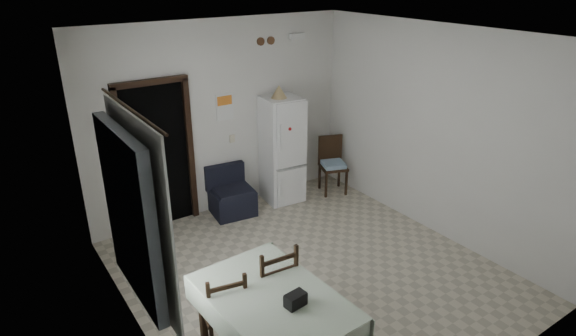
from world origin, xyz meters
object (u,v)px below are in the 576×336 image
at_px(navy_seat, 232,192).
at_px(dining_chair_far_right, 271,284).
at_px(dining_table, 273,330).
at_px(corner_chair, 333,166).
at_px(dining_chair_far_left, 223,309).
at_px(fridge, 281,150).

xyz_separation_m(navy_seat, dining_chair_far_right, (-0.86, -2.45, 0.14)).
height_order(navy_seat, dining_table, dining_table).
xyz_separation_m(corner_chair, dining_chair_far_left, (-3.20, -2.20, -0.00)).
relative_size(fridge, corner_chair, 1.81).
xyz_separation_m(dining_table, dining_chair_far_right, (0.28, 0.47, 0.12)).
distance_m(corner_chair, dining_table, 3.94).
bearing_deg(dining_chair_far_right, dining_chair_far_left, 6.95).
bearing_deg(dining_chair_far_right, navy_seat, -104.75).
bearing_deg(dining_chair_far_right, dining_table, 64.42).
bearing_deg(dining_chair_far_left, dining_table, 133.42).
bearing_deg(dining_chair_far_left, navy_seat, -109.05).
bearing_deg(fridge, corner_chair, -11.20).
relative_size(corner_chair, dining_table, 0.62).
distance_m(navy_seat, dining_chair_far_left, 2.86).
bearing_deg(fridge, dining_chair_far_right, -119.59).
bearing_deg(corner_chair, dining_chair_far_left, -125.16).
height_order(dining_chair_far_left, dining_chair_far_right, dining_chair_far_right).
distance_m(dining_table, dining_chair_far_right, 0.56).
distance_m(fridge, dining_table, 3.60).
bearing_deg(dining_table, dining_chair_far_left, 119.97).
relative_size(dining_chair_far_left, dining_chair_far_right, 0.92).
distance_m(corner_chair, dining_chair_far_left, 3.88).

